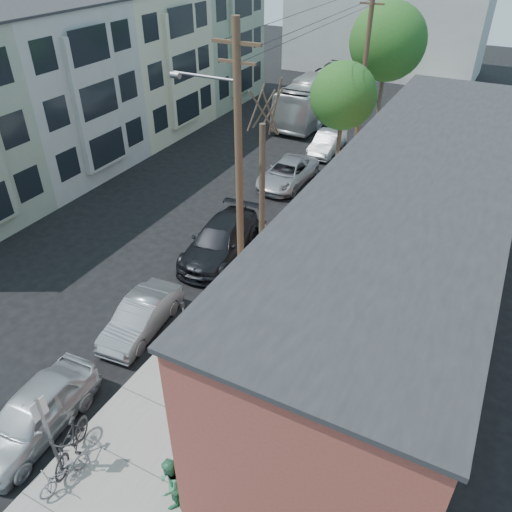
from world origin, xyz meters
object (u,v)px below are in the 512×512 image
at_px(patron_grey, 236,387).
at_px(car_3, 287,173).
at_px(patio_chair_b, 190,496).
at_px(cyclist, 210,358).
at_px(parking_meter_near, 183,312).
at_px(tree_leafy_far, 388,42).
at_px(car_2, 220,241).
at_px(parked_bike_b, 64,473).
at_px(utility_pole_near, 237,158).
at_px(patron_green, 170,484).
at_px(car_0, 34,414).
at_px(sign_post, 46,428).
at_px(tree_leafy_mid, 343,96).
at_px(bus, 320,95).
at_px(parked_bike_a, 71,443).
at_px(parking_meter_far, 265,228).
at_px(car_1, 141,316).
at_px(car_4, 327,143).
at_px(patio_chair_a, 247,411).
at_px(tree_bare, 262,199).

relative_size(patron_grey, car_3, 0.41).
relative_size(patio_chair_b, cyclist, 0.58).
xyz_separation_m(parking_meter_near, car_3, (-1.82, 13.02, -0.32)).
relative_size(tree_leafy_far, car_2, 1.59).
bearing_deg(parked_bike_b, car_3, 105.40).
distance_m(utility_pole_near, patron_green, 11.01).
bearing_deg(car_0, sign_post, -26.91).
relative_size(tree_leafy_mid, car_3, 1.37).
distance_m(tree_leafy_mid, car_0, 20.60).
relative_size(car_3, bus, 0.42).
height_order(parked_bike_a, parked_bike_b, parked_bike_a).
bearing_deg(car_3, bus, 104.11).
relative_size(parking_meter_far, tree_leafy_far, 0.15).
distance_m(tree_leafy_far, patio_chair_b, 28.80).
xyz_separation_m(utility_pole_near, bus, (-4.72, 21.09, -3.82)).
bearing_deg(car_3, sign_post, -83.14).
relative_size(sign_post, parking_meter_near, 2.26).
bearing_deg(parked_bike_a, sign_post, -125.70).
distance_m(parked_bike_b, bus, 31.90).
bearing_deg(car_1, car_0, -95.68).
height_order(patio_chair_b, parked_bike_a, parked_bike_a).
bearing_deg(utility_pole_near, parked_bike_a, -89.51).
xyz_separation_m(patron_green, parked_bike_a, (-3.22, -0.17, -0.23)).
height_order(cyclist, car_1, cyclist).
bearing_deg(parked_bike_b, tree_leafy_mid, 98.45).
height_order(parking_meter_far, patron_grey, patron_grey).
distance_m(utility_pole_near, patio_chair_b, 11.21).
relative_size(car_2, car_3, 1.11).
bearing_deg(car_0, bus, 91.85).
distance_m(cyclist, car_1, 3.58).
bearing_deg(car_4, parked_bike_b, -86.52).
height_order(patio_chair_b, patron_green, patron_green).
bearing_deg(tree_leafy_mid, parking_meter_near, -92.17).
distance_m(patio_chair_a, patio_chair_b, 2.98).
height_order(patio_chair_b, car_1, car_1).
relative_size(parking_meter_near, car_4, 0.31).
bearing_deg(car_4, patron_grey, -77.88).
relative_size(patron_green, car_0, 0.38).
bearing_deg(cyclist, parking_meter_near, -21.30).
distance_m(car_0, bus, 30.72).
relative_size(parked_bike_b, car_3, 0.32).
bearing_deg(sign_post, car_1, 105.52).
distance_m(parking_meter_far, bus, 18.99).
bearing_deg(sign_post, patio_chair_b, 10.77).
bearing_deg(patio_chair_b, tree_leafy_mid, 121.58).
bearing_deg(patio_chair_b, tree_leafy_far, 118.87).
relative_size(utility_pole_near, patron_grey, 5.09).
bearing_deg(parked_bike_b, parking_meter_far, 100.94).
xyz_separation_m(patio_chair_a, car_0, (-5.40, -3.05, 0.15)).
xyz_separation_m(sign_post, tree_bare, (0.45, 11.33, 1.43)).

